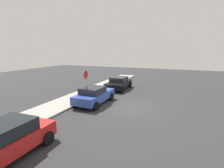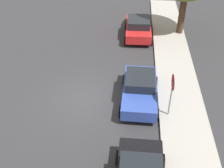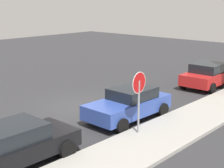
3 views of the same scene
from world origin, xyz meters
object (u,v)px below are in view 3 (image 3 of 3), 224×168
stop_sign (139,92)px  parked_car_red (208,75)px  parked_car_blue (129,104)px  parked_car_black (15,144)px

stop_sign → parked_car_red: bearing=-169.6°
stop_sign → parked_car_red: (-9.07, -1.66, -1.04)m
parked_car_red → parked_car_blue: bearing=1.1°
stop_sign → parked_car_blue: 2.23m
parked_car_blue → parked_car_black: (5.88, 0.04, -0.02)m
stop_sign → parked_car_blue: stop_sign is taller
stop_sign → parked_car_black: bearing=-17.6°
parked_car_blue → parked_car_red: size_ratio=1.06×
parked_car_black → parked_car_red: 13.70m
parked_car_black → parked_car_red: parked_car_red is taller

